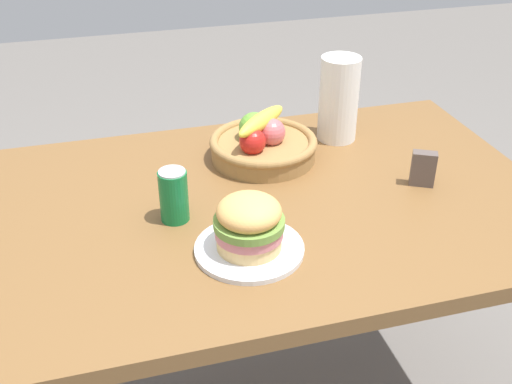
# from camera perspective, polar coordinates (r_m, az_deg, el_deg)

# --- Properties ---
(dining_table) EXTENTS (1.40, 0.90, 0.75)m
(dining_table) POSITION_cam_1_polar(r_m,az_deg,el_deg) (1.57, 0.67, -3.82)
(dining_table) COLOR brown
(dining_table) RESTS_ON ground_plane
(plate) EXTENTS (0.23, 0.23, 0.01)m
(plate) POSITION_cam_1_polar(r_m,az_deg,el_deg) (1.33, -0.62, -5.21)
(plate) COLOR white
(plate) RESTS_ON dining_table
(sandwich) EXTENTS (0.15, 0.15, 0.12)m
(sandwich) POSITION_cam_1_polar(r_m,az_deg,el_deg) (1.29, -0.64, -2.85)
(sandwich) COLOR #E5BC75
(sandwich) RESTS_ON plate
(soda_can) EXTENTS (0.07, 0.07, 0.13)m
(soda_can) POSITION_cam_1_polar(r_m,az_deg,el_deg) (1.42, -7.53, -0.33)
(soda_can) COLOR #147238
(soda_can) RESTS_ON dining_table
(fruit_basket) EXTENTS (0.29, 0.29, 0.14)m
(fruit_basket) POSITION_cam_1_polar(r_m,az_deg,el_deg) (1.67, 0.60, 4.48)
(fruit_basket) COLOR #9E7542
(fruit_basket) RESTS_ON dining_table
(paper_towel_roll) EXTENTS (0.11, 0.11, 0.24)m
(paper_towel_roll) POSITION_cam_1_polar(r_m,az_deg,el_deg) (1.77, 7.57, 8.42)
(paper_towel_roll) COLOR white
(paper_towel_roll) RESTS_ON dining_table
(napkin_holder) EXTENTS (0.07, 0.05, 0.09)m
(napkin_holder) POSITION_cam_1_polar(r_m,az_deg,el_deg) (1.60, 15.03, 2.07)
(napkin_holder) COLOR #594C47
(napkin_holder) RESTS_ON dining_table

